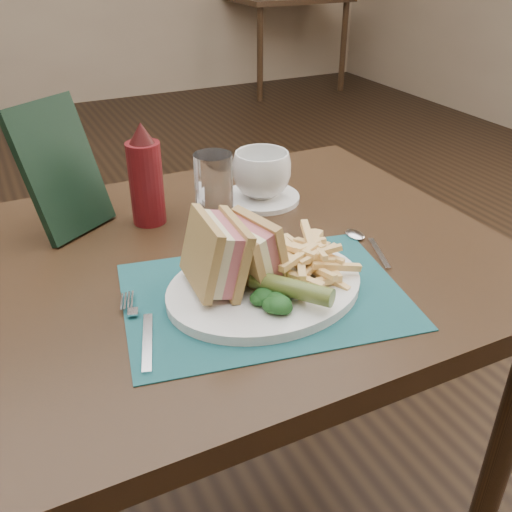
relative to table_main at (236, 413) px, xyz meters
The scene contains 18 objects.
floor 0.62m from the table_main, 90.00° to the left, with size 7.00×7.00×0.00m, color black.
wall_back 4.02m from the table_main, 90.00° to the left, with size 6.00×6.00×0.00m, color tan.
table_main is the anchor object (origin of this frame).
table_bg_right 4.29m from the table_main, 60.05° to the left, with size 0.90×0.75×0.75m, color black, non-canonical shape.
placemat 0.40m from the table_main, 95.63° to the right, with size 0.40×0.29×0.00m, color #194C50.
plate 0.41m from the table_main, 93.74° to the right, with size 0.30×0.24×0.01m, color white, non-canonical shape.
sandwich_half_a 0.47m from the table_main, 129.92° to the right, with size 0.06×0.11×0.10m, color tan, non-canonical shape.
sandwich_half_b 0.46m from the table_main, 109.25° to the right, with size 0.06×0.10×0.09m, color tan, non-canonical shape.
kale_garnish 0.45m from the table_main, 92.72° to the right, with size 0.11×0.08×0.03m, color #163D19, non-canonical shape.
pickle_spear 0.46m from the table_main, 89.57° to the right, with size 0.03×0.03×0.12m, color #506125.
fries_pile 0.44m from the table_main, 64.05° to the right, with size 0.18×0.20×0.05m, color #FDD07E, non-canonical shape.
fork 0.46m from the table_main, 143.28° to the right, with size 0.03×0.17×0.01m, color silver, non-canonical shape.
spoon 0.45m from the table_main, 24.07° to the right, with size 0.03×0.15×0.01m, color silver, non-canonical shape.
saucer 0.43m from the table_main, 49.79° to the left, with size 0.15×0.15×0.01m, color white.
coffee_cup 0.48m from the table_main, 49.79° to the left, with size 0.11×0.11×0.09m, color white.
drinking_glass 0.45m from the table_main, 82.10° to the left, with size 0.07×0.07×0.13m, color white.
ketchup_bottle 0.50m from the table_main, 119.01° to the left, with size 0.06×0.06×0.19m, color #5A0F13, non-canonical shape.
check_presenter 0.58m from the table_main, 138.17° to the left, with size 0.14×0.02×0.23m, color black.
Camera 1 is at (-0.33, -1.27, 1.22)m, focal length 40.00 mm.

